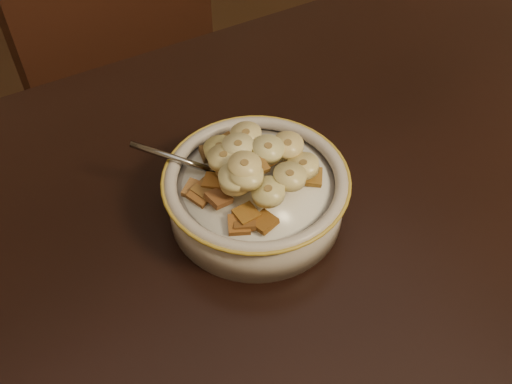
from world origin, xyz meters
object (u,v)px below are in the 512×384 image
cereal_bowl (256,198)px  spoon (228,175)px  table (475,238)px  chair (174,157)px

cereal_bowl → spoon: (-0.02, 0.02, 0.03)m
table → cereal_bowl: bearing=145.3°
spoon → table: bearing=98.4°
table → chair: size_ratio=1.57×
table → spoon: (-0.20, 0.16, 0.07)m
cereal_bowl → spoon: 0.04m
cereal_bowl → spoon: size_ratio=4.17×
table → chair: 0.63m
cereal_bowl → chair: bearing=80.2°
chair → spoon: size_ratio=21.17×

